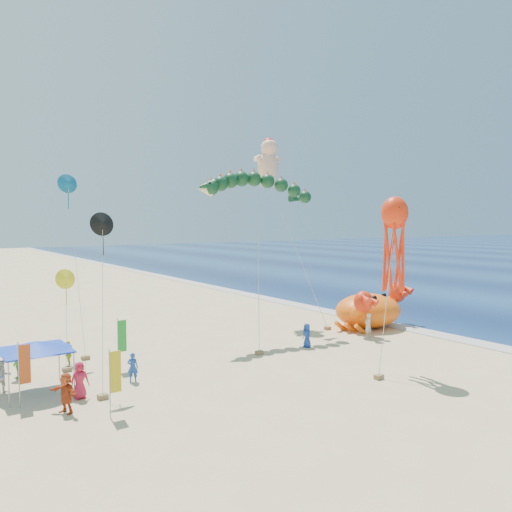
{
  "coord_description": "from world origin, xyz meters",
  "views": [
    {
      "loc": [
        -22.1,
        -26.54,
        8.88
      ],
      "look_at": [
        -2.0,
        2.0,
        6.5
      ],
      "focal_mm": 35.0,
      "sensor_mm": 36.0,
      "label": 1
    }
  ],
  "objects_px": {
    "crab_inflatable": "(369,309)",
    "cherub_kite": "(269,162)",
    "dragon_kite": "(256,190)",
    "octopus_kite": "(394,237)",
    "canopy_blue": "(35,346)"
  },
  "relations": [
    {
      "from": "crab_inflatable",
      "to": "cherub_kite",
      "type": "bearing_deg",
      "value": 121.44
    },
    {
      "from": "dragon_kite",
      "to": "octopus_kite",
      "type": "distance_m",
      "value": 12.83
    },
    {
      "from": "cherub_kite",
      "to": "octopus_kite",
      "type": "bearing_deg",
      "value": -100.79
    },
    {
      "from": "crab_inflatable",
      "to": "canopy_blue",
      "type": "xyz_separation_m",
      "value": [
        -26.46,
        -1.05,
        0.89
      ]
    },
    {
      "from": "crab_inflatable",
      "to": "octopus_kite",
      "type": "distance_m",
      "value": 13.68
    },
    {
      "from": "canopy_blue",
      "to": "crab_inflatable",
      "type": "bearing_deg",
      "value": 2.28
    },
    {
      "from": "crab_inflatable",
      "to": "dragon_kite",
      "type": "distance_m",
      "value": 13.94
    },
    {
      "from": "dragon_kite",
      "to": "cherub_kite",
      "type": "relative_size",
      "value": 0.76
    },
    {
      "from": "cherub_kite",
      "to": "canopy_blue",
      "type": "bearing_deg",
      "value": -157.72
    },
    {
      "from": "crab_inflatable",
      "to": "canopy_blue",
      "type": "distance_m",
      "value": 26.5
    },
    {
      "from": "octopus_kite",
      "to": "dragon_kite",
      "type": "bearing_deg",
      "value": 96.33
    },
    {
      "from": "crab_inflatable",
      "to": "cherub_kite",
      "type": "relative_size",
      "value": 0.49
    },
    {
      "from": "cherub_kite",
      "to": "octopus_kite",
      "type": "distance_m",
      "value": 18.29
    },
    {
      "from": "dragon_kite",
      "to": "canopy_blue",
      "type": "relative_size",
      "value": 3.45
    },
    {
      "from": "crab_inflatable",
      "to": "octopus_kite",
      "type": "height_order",
      "value": "octopus_kite"
    }
  ]
}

